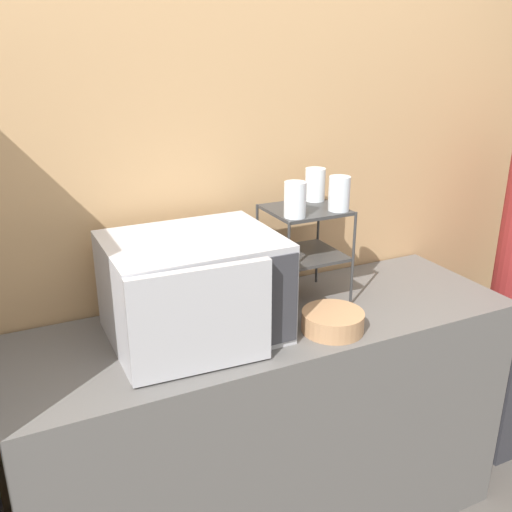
% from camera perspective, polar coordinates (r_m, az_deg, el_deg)
% --- Properties ---
extents(wall_back, '(8.00, 0.06, 2.60)m').
position_cam_1_polar(wall_back, '(2.14, -2.47, 6.45)').
color(wall_back, tan).
rests_on(wall_back, ground_plane).
extents(counter, '(1.78, 0.58, 0.92)m').
position_cam_1_polar(counter, '(2.24, 1.41, -16.88)').
color(counter, '#595654').
rests_on(counter, ground_plane).
extents(microwave, '(0.54, 0.47, 0.33)m').
position_cam_1_polar(microwave, '(1.83, -6.24, -3.28)').
color(microwave, '#ADADB2').
rests_on(microwave, counter).
extents(dish_rack, '(0.27, 0.25, 0.35)m').
position_cam_1_polar(dish_rack, '(2.06, 4.88, 2.14)').
color(dish_rack, '#333333').
rests_on(dish_rack, counter).
extents(glass_front_left, '(0.07, 0.07, 0.12)m').
position_cam_1_polar(glass_front_left, '(1.91, 3.93, 5.65)').
color(glass_front_left, silver).
rests_on(glass_front_left, dish_rack).
extents(glass_back_right, '(0.07, 0.07, 0.12)m').
position_cam_1_polar(glass_back_right, '(2.12, 5.93, 7.13)').
color(glass_back_right, silver).
rests_on(glass_back_right, dish_rack).
extents(glass_front_right, '(0.07, 0.07, 0.12)m').
position_cam_1_polar(glass_front_right, '(2.00, 8.32, 6.20)').
color(glass_front_right, silver).
rests_on(glass_front_right, dish_rack).
extents(bowl, '(0.21, 0.21, 0.07)m').
position_cam_1_polar(bowl, '(1.93, 7.68, -6.51)').
color(bowl, '#AD7F56').
rests_on(bowl, counter).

